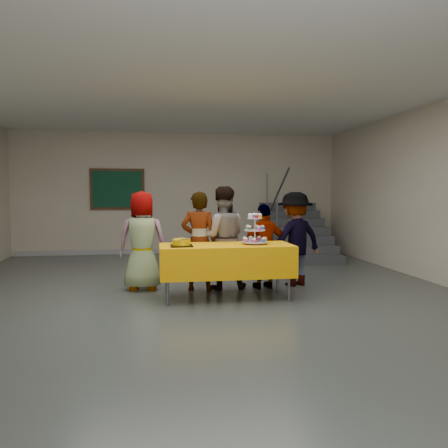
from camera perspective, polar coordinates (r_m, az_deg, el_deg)
The scene contains 11 objects.
room_shell at distance 6.05m, azimuth -3.26°, elevation 10.02°, with size 10.00×10.04×3.02m.
bake_table at distance 6.23m, azimuth 0.29°, elevation -4.67°, with size 1.88×0.78×0.77m.
cupcake_stand at distance 6.27m, azimuth 4.05°, elevation -1.06°, with size 0.38×0.38×0.44m.
bear_cake at distance 6.03m, azimuth -5.57°, elevation -2.36°, with size 0.32×0.36×0.12m.
schoolchild_a at distance 6.87m, azimuth -10.61°, elevation -2.14°, with size 0.75×0.49×1.54m, color slate.
schoolchild_b at distance 6.69m, azimuth -3.28°, elevation -2.27°, with size 0.56×0.37×1.53m, color slate.
schoolchild_c at distance 6.83m, azimuth -0.24°, elevation -1.80°, with size 0.78×0.61×1.61m, color slate.
schoolchild_d at distance 6.88m, azimuth 5.36°, elevation -2.94°, with size 0.78×0.32×1.33m, color slate.
schoolchild_e at distance 7.18m, azimuth 9.25°, elevation -1.93°, with size 0.98×0.56×1.52m, color slate.
staircase at distance 10.67m, azimuth 9.09°, elevation -1.46°, with size 1.30×2.40×2.04m.
noticeboard at distance 10.97m, azimuth -13.75°, elevation 4.44°, with size 1.30×0.05×1.00m.
Camera 1 is at (-0.60, -5.97, 1.49)m, focal length 35.00 mm.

